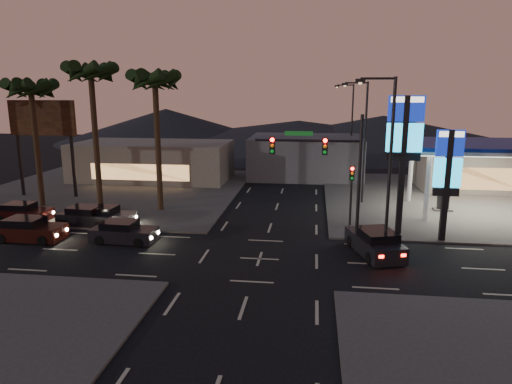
# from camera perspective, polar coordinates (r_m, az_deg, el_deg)

# --- Properties ---
(ground) EXTENTS (140.00, 140.00, 0.00)m
(ground) POSITION_cam_1_polar(r_m,az_deg,el_deg) (25.99, 0.44, -8.35)
(ground) COLOR black
(ground) RESTS_ON ground
(corner_lot_ne) EXTENTS (24.00, 24.00, 0.12)m
(corner_lot_ne) POSITION_cam_1_polar(r_m,az_deg,el_deg) (43.20, 24.77, -0.96)
(corner_lot_ne) COLOR #47443F
(corner_lot_ne) RESTS_ON ground
(corner_lot_nw) EXTENTS (24.00, 24.00, 0.12)m
(corner_lot_nw) POSITION_cam_1_polar(r_m,az_deg,el_deg) (45.28, -17.54, 0.20)
(corner_lot_nw) COLOR #47443F
(corner_lot_nw) RESTS_ON ground
(gas_station) EXTENTS (12.20, 8.20, 5.47)m
(gas_station) POSITION_cam_1_polar(r_m,az_deg,el_deg) (38.65, 27.18, 4.93)
(gas_station) COLOR silver
(gas_station) RESTS_ON ground
(convenience_store) EXTENTS (10.00, 6.00, 4.00)m
(convenience_store) POSITION_cam_1_polar(r_m,az_deg,el_deg) (48.13, 25.52, 2.61)
(convenience_store) COLOR #726B5B
(convenience_store) RESTS_ON ground
(pylon_sign_tall) EXTENTS (2.20, 0.35, 9.00)m
(pylon_sign_tall) POSITION_cam_1_polar(r_m,az_deg,el_deg) (30.28, 18.06, 6.47)
(pylon_sign_tall) COLOR black
(pylon_sign_tall) RESTS_ON ground
(pylon_sign_short) EXTENTS (1.60, 0.35, 7.00)m
(pylon_sign_short) POSITION_cam_1_polar(r_m,az_deg,el_deg) (30.10, 22.86, 2.73)
(pylon_sign_short) COLOR black
(pylon_sign_short) RESTS_ON ground
(traffic_signal_mast) EXTENTS (6.10, 0.39, 8.00)m
(traffic_signal_mast) POSITION_cam_1_polar(r_m,az_deg,el_deg) (26.43, 9.11, 3.58)
(traffic_signal_mast) COLOR black
(traffic_signal_mast) RESTS_ON ground
(pedestal_signal) EXTENTS (0.32, 0.39, 4.30)m
(pedestal_signal) POSITION_cam_1_polar(r_m,az_deg,el_deg) (31.85, 11.85, 0.77)
(pedestal_signal) COLOR black
(pedestal_signal) RESTS_ON ground
(streetlight_near) EXTENTS (2.14, 0.25, 10.00)m
(streetlight_near) POSITION_cam_1_polar(r_m,az_deg,el_deg) (25.67, 16.02, 4.09)
(streetlight_near) COLOR black
(streetlight_near) RESTS_ON ground
(streetlight_mid) EXTENTS (2.14, 0.25, 10.00)m
(streetlight_mid) POSITION_cam_1_polar(r_m,az_deg,el_deg) (38.48, 13.18, 6.90)
(streetlight_mid) COLOR black
(streetlight_mid) RESTS_ON ground
(streetlight_far) EXTENTS (2.14, 0.25, 10.00)m
(streetlight_far) POSITION_cam_1_polar(r_m,az_deg,el_deg) (52.38, 11.68, 8.38)
(streetlight_far) COLOR black
(streetlight_far) RESTS_ON ground
(palm_a) EXTENTS (4.41, 4.41, 10.86)m
(palm_a) POSITION_cam_1_polar(r_m,az_deg,el_deg) (35.66, -12.48, 12.49)
(palm_a) COLOR black
(palm_a) RESTS_ON ground
(palm_b) EXTENTS (4.41, 4.41, 11.46)m
(palm_b) POSITION_cam_1_polar(r_m,az_deg,el_deg) (37.63, -19.90, 12.87)
(palm_b) COLOR black
(palm_b) RESTS_ON ground
(palm_c) EXTENTS (4.41, 4.41, 10.26)m
(palm_c) POSITION_cam_1_polar(r_m,az_deg,el_deg) (40.12, -26.27, 10.71)
(palm_c) COLOR black
(palm_c) RESTS_ON ground
(billboard) EXTENTS (6.00, 0.30, 8.50)m
(billboard) POSITION_cam_1_polar(r_m,az_deg,el_deg) (43.97, -25.10, 7.53)
(billboard) COLOR black
(billboard) RESTS_ON ground
(building_far_west) EXTENTS (16.00, 8.00, 4.00)m
(building_far_west) POSITION_cam_1_polar(r_m,az_deg,el_deg) (49.65, -12.71, 3.80)
(building_far_west) COLOR #726B5B
(building_far_west) RESTS_ON ground
(building_far_mid) EXTENTS (12.00, 9.00, 4.40)m
(building_far_mid) POSITION_cam_1_polar(r_m,az_deg,el_deg) (50.62, 6.23, 4.42)
(building_far_mid) COLOR #4C4C51
(building_far_mid) RESTS_ON ground
(hill_left) EXTENTS (40.00, 40.00, 6.00)m
(hill_left) POSITION_cam_1_polar(r_m,az_deg,el_deg) (88.84, -11.14, 8.24)
(hill_left) COLOR black
(hill_left) RESTS_ON ground
(hill_right) EXTENTS (50.00, 50.00, 5.00)m
(hill_right) POSITION_cam_1_polar(r_m,az_deg,el_deg) (85.25, 15.57, 7.51)
(hill_right) COLOR black
(hill_right) RESTS_ON ground
(hill_center) EXTENTS (60.00, 60.00, 4.00)m
(hill_center) POSITION_cam_1_polar(r_m,az_deg,el_deg) (84.48, 5.35, 7.53)
(hill_center) COLOR black
(hill_center) RESTS_ON ground
(car_lane_a_front) EXTENTS (4.20, 1.91, 1.34)m
(car_lane_a_front) POSITION_cam_1_polar(r_m,az_deg,el_deg) (29.77, -16.26, -4.87)
(car_lane_a_front) COLOR black
(car_lane_a_front) RESTS_ON ground
(car_lane_a_mid) EXTENTS (4.49, 1.93, 1.45)m
(car_lane_a_mid) POSITION_cam_1_polar(r_m,az_deg,el_deg) (32.31, -26.55, -4.26)
(car_lane_a_mid) COLOR black
(car_lane_a_mid) RESTS_ON ground
(car_lane_b_front) EXTENTS (4.20, 1.92, 1.34)m
(car_lane_b_front) POSITION_cam_1_polar(r_m,az_deg,el_deg) (33.85, -18.33, -2.92)
(car_lane_b_front) COLOR #4F4F51
(car_lane_b_front) RESTS_ON ground
(car_lane_b_mid) EXTENTS (4.33, 2.07, 1.37)m
(car_lane_b_mid) POSITION_cam_1_polar(r_m,az_deg,el_deg) (34.08, -20.30, -2.94)
(car_lane_b_mid) COLOR black
(car_lane_b_mid) RESTS_ON ground
(car_lane_b_rear) EXTENTS (4.09, 1.77, 1.32)m
(car_lane_b_rear) POSITION_cam_1_polar(r_m,az_deg,el_deg) (37.25, -27.14, -2.32)
(car_lane_b_rear) COLOR black
(car_lane_b_rear) RESTS_ON ground
(suv_station) EXTENTS (3.16, 4.95, 1.54)m
(suv_station) POSITION_cam_1_polar(r_m,az_deg,el_deg) (27.29, 14.65, -6.16)
(suv_station) COLOR black
(suv_station) RESTS_ON ground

